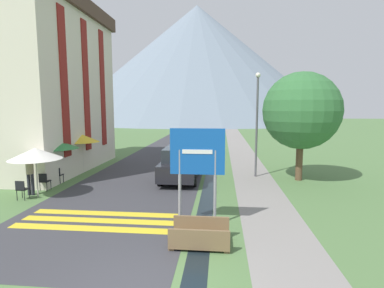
{
  "coord_description": "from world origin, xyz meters",
  "views": [
    {
      "loc": [
        1.77,
        -5.83,
        3.97
      ],
      "look_at": [
        0.23,
        10.0,
        1.99
      ],
      "focal_mm": 28.0,
      "sensor_mm": 36.0,
      "label": 1
    }
  ],
  "objects_px": {
    "road_sign": "(197,161)",
    "cafe_chair_near_left": "(44,180)",
    "footbridge": "(200,237)",
    "cafe_umbrella_front_white": "(35,154)",
    "cafe_umbrella_rear_yellow": "(82,138)",
    "parked_car_near": "(180,163)",
    "tree_by_path": "(301,111)",
    "cafe_chair_nearest": "(22,188)",
    "hotel_building": "(40,80)",
    "cafe_chair_middle": "(58,174)",
    "person_seated_far": "(45,174)",
    "cafe_umbrella_middle_green": "(58,145)",
    "streetlamp": "(257,117)",
    "parked_car_far": "(196,143)",
    "person_standing_terrace": "(30,171)",
    "cafe_chair_far_right": "(66,169)"
  },
  "relations": [
    {
      "from": "road_sign",
      "to": "parked_car_far",
      "type": "distance_m",
      "value": 15.44
    },
    {
      "from": "parked_car_near",
      "to": "parked_car_far",
      "type": "distance_m",
      "value": 9.19
    },
    {
      "from": "tree_by_path",
      "to": "cafe_chair_nearest",
      "type": "bearing_deg",
      "value": -159.4
    },
    {
      "from": "cafe_chair_middle",
      "to": "parked_car_near",
      "type": "bearing_deg",
      "value": 27.1
    },
    {
      "from": "road_sign",
      "to": "cafe_chair_near_left",
      "type": "height_order",
      "value": "road_sign"
    },
    {
      "from": "hotel_building",
      "to": "parked_car_far",
      "type": "relative_size",
      "value": 2.41
    },
    {
      "from": "cafe_umbrella_middle_green",
      "to": "parked_car_near",
      "type": "bearing_deg",
      "value": 8.29
    },
    {
      "from": "road_sign",
      "to": "person_standing_terrace",
      "type": "distance_m",
      "value": 8.29
    },
    {
      "from": "footbridge",
      "to": "cafe_umbrella_rear_yellow",
      "type": "relative_size",
      "value": 0.73
    },
    {
      "from": "hotel_building",
      "to": "cafe_chair_far_right",
      "type": "distance_m",
      "value": 6.1
    },
    {
      "from": "footbridge",
      "to": "cafe_umbrella_front_white",
      "type": "distance_m",
      "value": 8.65
    },
    {
      "from": "parked_car_near",
      "to": "cafe_umbrella_rear_yellow",
      "type": "bearing_deg",
      "value": 168.55
    },
    {
      "from": "parked_car_near",
      "to": "cafe_chair_middle",
      "type": "xyz_separation_m",
      "value": [
        -6.24,
        -1.41,
        -0.4
      ]
    },
    {
      "from": "cafe_umbrella_middle_green",
      "to": "streetlamp",
      "type": "xyz_separation_m",
      "value": [
        10.59,
        2.16,
        1.43
      ]
    },
    {
      "from": "cafe_chair_middle",
      "to": "cafe_umbrella_middle_green",
      "type": "xyz_separation_m",
      "value": [
        -0.18,
        0.47,
        1.47
      ]
    },
    {
      "from": "footbridge",
      "to": "cafe_umbrella_rear_yellow",
      "type": "bearing_deg",
      "value": 131.17
    },
    {
      "from": "parked_car_far",
      "to": "cafe_chair_nearest",
      "type": "distance_m",
      "value": 14.8
    },
    {
      "from": "hotel_building",
      "to": "cafe_chair_near_left",
      "type": "bearing_deg",
      "value": -58.99
    },
    {
      "from": "cafe_chair_near_left",
      "to": "cafe_umbrella_rear_yellow",
      "type": "relative_size",
      "value": 0.36
    },
    {
      "from": "streetlamp",
      "to": "cafe_umbrella_rear_yellow",
      "type": "bearing_deg",
      "value": 179.91
    },
    {
      "from": "cafe_chair_far_right",
      "to": "cafe_umbrella_front_white",
      "type": "height_order",
      "value": "cafe_umbrella_front_white"
    },
    {
      "from": "hotel_building",
      "to": "cafe_umbrella_front_white",
      "type": "relative_size",
      "value": 4.7
    },
    {
      "from": "footbridge",
      "to": "cafe_chair_middle",
      "type": "relative_size",
      "value": 2.0
    },
    {
      "from": "cafe_umbrella_front_white",
      "to": "person_standing_terrace",
      "type": "bearing_deg",
      "value": 155.66
    },
    {
      "from": "cafe_umbrella_middle_green",
      "to": "streetlamp",
      "type": "relative_size",
      "value": 0.38
    },
    {
      "from": "cafe_chair_nearest",
      "to": "cafe_umbrella_middle_green",
      "type": "bearing_deg",
      "value": 120.79
    },
    {
      "from": "cafe_chair_near_left",
      "to": "person_seated_far",
      "type": "distance_m",
      "value": 0.52
    },
    {
      "from": "road_sign",
      "to": "cafe_umbrella_rear_yellow",
      "type": "xyz_separation_m",
      "value": [
        -7.52,
        7.38,
        -0.08
      ]
    },
    {
      "from": "cafe_chair_nearest",
      "to": "cafe_umbrella_front_white",
      "type": "height_order",
      "value": "cafe_umbrella_front_white"
    },
    {
      "from": "cafe_umbrella_front_white",
      "to": "cafe_umbrella_rear_yellow",
      "type": "height_order",
      "value": "cafe_umbrella_rear_yellow"
    },
    {
      "from": "tree_by_path",
      "to": "cafe_umbrella_rear_yellow",
      "type": "bearing_deg",
      "value": 177.12
    },
    {
      "from": "parked_car_far",
      "to": "cafe_chair_far_right",
      "type": "bearing_deg",
      "value": -125.08
    },
    {
      "from": "road_sign",
      "to": "footbridge",
      "type": "height_order",
      "value": "road_sign"
    },
    {
      "from": "footbridge",
      "to": "cafe_chair_nearest",
      "type": "distance_m",
      "value": 8.6
    },
    {
      "from": "hotel_building",
      "to": "cafe_umbrella_rear_yellow",
      "type": "distance_m",
      "value": 4.63
    },
    {
      "from": "road_sign",
      "to": "cafe_chair_near_left",
      "type": "relative_size",
      "value": 3.85
    },
    {
      "from": "cafe_umbrella_middle_green",
      "to": "tree_by_path",
      "type": "xyz_separation_m",
      "value": [
        12.83,
        1.54,
        1.77
      ]
    },
    {
      "from": "parked_car_near",
      "to": "cafe_chair_near_left",
      "type": "height_order",
      "value": "parked_car_near"
    },
    {
      "from": "cafe_umbrella_middle_green",
      "to": "parked_car_far",
      "type": "bearing_deg",
      "value": 57.28
    },
    {
      "from": "person_seated_far",
      "to": "streetlamp",
      "type": "height_order",
      "value": "streetlamp"
    },
    {
      "from": "footbridge",
      "to": "person_seated_far",
      "type": "xyz_separation_m",
      "value": [
        -7.96,
        5.29,
        0.48
      ]
    },
    {
      "from": "parked_car_near",
      "to": "tree_by_path",
      "type": "distance_m",
      "value": 7.04
    },
    {
      "from": "cafe_chair_middle",
      "to": "cafe_umbrella_rear_yellow",
      "type": "bearing_deg",
      "value": 101.76
    },
    {
      "from": "hotel_building",
      "to": "cafe_chair_nearest",
      "type": "bearing_deg",
      "value": -66.26
    },
    {
      "from": "cafe_umbrella_rear_yellow",
      "to": "cafe_umbrella_front_white",
      "type": "bearing_deg",
      "value": -87.49
    },
    {
      "from": "cafe_umbrella_front_white",
      "to": "person_standing_terrace",
      "type": "height_order",
      "value": "cafe_umbrella_front_white"
    },
    {
      "from": "road_sign",
      "to": "person_standing_terrace",
      "type": "relative_size",
      "value": 1.76
    },
    {
      "from": "footbridge",
      "to": "person_seated_far",
      "type": "relative_size",
      "value": 1.33
    },
    {
      "from": "road_sign",
      "to": "cafe_chair_far_right",
      "type": "height_order",
      "value": "road_sign"
    },
    {
      "from": "parked_car_far",
      "to": "cafe_chair_far_right",
      "type": "xyz_separation_m",
      "value": [
        -6.56,
        -9.34,
        -0.4
      ]
    }
  ]
}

